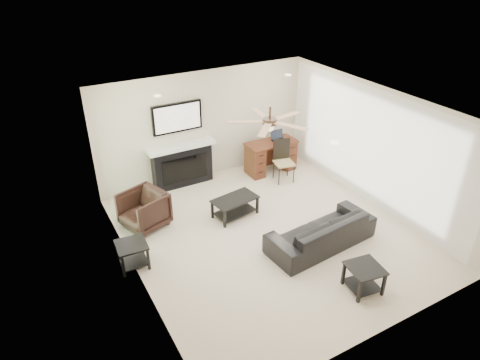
{
  "coord_description": "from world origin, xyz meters",
  "views": [
    {
      "loc": [
        -3.7,
        -5.49,
        4.86
      ],
      "look_at": [
        -0.36,
        0.47,
        1.06
      ],
      "focal_mm": 32.0,
      "sensor_mm": 36.0,
      "label": 1
    }
  ],
  "objects_px": {
    "armchair": "(144,210)",
    "desk": "(271,157)",
    "coffee_table": "(235,207)",
    "sofa": "(321,231)",
    "fireplace_unit": "(181,146)"
  },
  "relations": [
    {
      "from": "coffee_table",
      "to": "desk",
      "type": "xyz_separation_m",
      "value": [
        1.68,
        1.29,
        0.18
      ]
    },
    {
      "from": "armchair",
      "to": "coffee_table",
      "type": "xyz_separation_m",
      "value": [
        1.7,
        -0.55,
        -0.16
      ]
    },
    {
      "from": "armchair",
      "to": "fireplace_unit",
      "type": "height_order",
      "value": "fireplace_unit"
    },
    {
      "from": "sofa",
      "to": "armchair",
      "type": "height_order",
      "value": "armchair"
    },
    {
      "from": "armchair",
      "to": "desk",
      "type": "distance_m",
      "value": 3.46
    },
    {
      "from": "sofa",
      "to": "desk",
      "type": "relative_size",
      "value": 1.69
    },
    {
      "from": "sofa",
      "to": "fireplace_unit",
      "type": "xyz_separation_m",
      "value": [
        -1.31,
        3.3,
        0.65
      ]
    },
    {
      "from": "sofa",
      "to": "desk",
      "type": "height_order",
      "value": "desk"
    },
    {
      "from": "coffee_table",
      "to": "fireplace_unit",
      "type": "xyz_separation_m",
      "value": [
        -0.41,
        1.7,
        0.75
      ]
    },
    {
      "from": "fireplace_unit",
      "to": "desk",
      "type": "xyz_separation_m",
      "value": [
        2.09,
        -0.41,
        -0.57
      ]
    },
    {
      "from": "sofa",
      "to": "fireplace_unit",
      "type": "height_order",
      "value": "fireplace_unit"
    },
    {
      "from": "coffee_table",
      "to": "desk",
      "type": "distance_m",
      "value": 2.13
    },
    {
      "from": "sofa",
      "to": "desk",
      "type": "bearing_deg",
      "value": -110.01
    },
    {
      "from": "sofa",
      "to": "armchair",
      "type": "bearing_deg",
      "value": -44.42
    },
    {
      "from": "fireplace_unit",
      "to": "armchair",
      "type": "bearing_deg",
      "value": -138.38
    }
  ]
}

